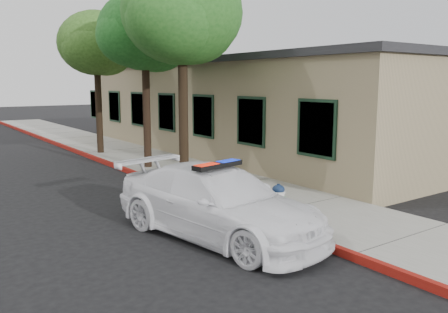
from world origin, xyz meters
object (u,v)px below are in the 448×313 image
police_car (218,202)px  street_tree_far (97,47)px  fire_hydrant (278,201)px  street_tree_mid (145,35)px  street_tree_near (183,18)px  clapboard_building (243,107)px

police_car → street_tree_far: street_tree_far is taller
fire_hydrant → street_tree_far: 12.91m
street_tree_mid → street_tree_far: (-0.16, 4.37, -0.15)m
fire_hydrant → street_tree_near: (0.36, 4.83, 4.61)m
fire_hydrant → street_tree_mid: street_tree_mid is taller
street_tree_far → fire_hydrant: bearing=-91.9°
clapboard_building → street_tree_far: size_ratio=3.39×
police_car → street_tree_far: size_ratio=0.88×
clapboard_building → street_tree_far: (-5.95, 2.64, 2.66)m
street_tree_near → police_car: bearing=-112.4°
street_tree_mid → fire_hydrant: bearing=-94.0°
street_tree_mid → street_tree_far: 4.37m
police_car → fire_hydrant: size_ratio=6.60×
clapboard_building → street_tree_mid: size_ratio=3.29×
police_car → street_tree_near: bearing=56.3°
street_tree_near → street_tree_mid: street_tree_near is taller
street_tree_near → street_tree_mid: bearing=86.4°
police_car → street_tree_mid: 8.97m
clapboard_building → street_tree_near: 8.21m
clapboard_building → street_tree_mid: (-5.79, -1.73, 2.81)m
police_car → street_tree_mid: (2.11, 7.65, 4.19)m
clapboard_building → street_tree_far: bearing=156.1°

